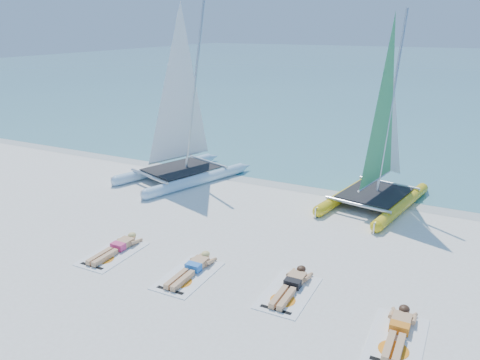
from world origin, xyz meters
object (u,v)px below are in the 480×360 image
(sunbather_b, at_px, (193,268))
(towel_c, at_px, (289,293))
(catamaran_yellow, at_px, (385,143))
(towel_b, at_px, (188,275))
(sunbather_a, at_px, (117,247))
(sunbather_d, at_px, (399,329))
(towel_a, at_px, (113,254))
(sunbather_c, at_px, (292,284))
(towel_d, at_px, (397,340))
(catamaran_blue, at_px, (181,127))

(sunbather_b, distance_m, towel_c, 2.42)
(catamaran_yellow, xyz_separation_m, towel_b, (-3.05, -7.21, -2.01))
(towel_b, height_order, sunbather_b, sunbather_b)
(sunbather_a, xyz_separation_m, towel_b, (2.38, -0.23, -0.11))
(sunbather_a, bearing_deg, sunbather_d, -2.08)
(catamaran_yellow, distance_m, towel_b, 8.09)
(towel_a, xyz_separation_m, towel_c, (4.79, 0.34, 0.00))
(sunbather_a, bearing_deg, towel_a, -90.00)
(sunbather_a, height_order, towel_c, sunbather_a)
(towel_a, relative_size, sunbather_a, 1.07)
(sunbather_a, distance_m, sunbather_d, 7.23)
(sunbather_c, bearing_deg, towel_b, -166.67)
(sunbather_b, distance_m, towel_d, 4.87)
(towel_a, xyz_separation_m, sunbather_c, (4.79, 0.53, 0.11))
(catamaran_yellow, xyz_separation_m, sunbather_c, (-0.64, -6.64, -1.90))
(towel_a, height_order, sunbather_b, sunbather_b)
(sunbather_a, distance_m, sunbather_c, 4.80)
(towel_a, distance_m, sunbather_c, 4.82)
(towel_c, bearing_deg, sunbather_a, -178.25)
(towel_a, height_order, sunbather_c, sunbather_c)
(towel_a, bearing_deg, sunbather_d, -0.56)
(sunbather_c, bearing_deg, towel_d, -18.03)
(towel_a, bearing_deg, sunbather_a, 90.00)
(towel_a, relative_size, towel_d, 1.00)
(catamaran_blue, distance_m, towel_b, 7.76)
(sunbather_d, bearing_deg, sunbather_b, 177.40)
(catamaran_blue, xyz_separation_m, towel_a, (1.84, -6.14, -2.04))
(catamaran_yellow, bearing_deg, towel_a, -116.33)
(catamaran_blue, distance_m, sunbather_a, 6.52)
(sunbather_b, xyz_separation_m, towel_c, (2.41, 0.19, -0.11))
(catamaran_blue, relative_size, sunbather_b, 3.97)
(towel_a, xyz_separation_m, towel_b, (2.38, -0.04, 0.00))
(catamaran_yellow, bearing_deg, towel_b, -102.14)
(sunbather_b, bearing_deg, towel_c, 4.45)
(towel_d, relative_size, sunbather_d, 1.07)
(catamaran_yellow, height_order, sunbather_c, catamaran_yellow)
(towel_a, height_order, towel_c, same)
(catamaran_blue, height_order, sunbather_a, catamaran_blue)
(towel_c, relative_size, sunbather_c, 1.07)
(towel_b, relative_size, sunbather_c, 1.07)
(sunbather_a, distance_m, towel_c, 4.80)
(towel_b, bearing_deg, sunbather_b, 90.00)
(sunbather_c, bearing_deg, towel_a, -173.69)
(catamaran_yellow, xyz_separation_m, towel_d, (1.79, -7.43, -2.01))
(sunbather_a, xyz_separation_m, sunbather_c, (4.79, 0.34, 0.00))
(towel_a, relative_size, towel_b, 1.00)
(sunbather_a, height_order, sunbather_d, same)
(catamaran_blue, xyz_separation_m, sunbather_c, (6.63, -5.61, -1.93))
(towel_b, relative_size, towel_d, 1.00)
(towel_b, height_order, towel_d, same)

